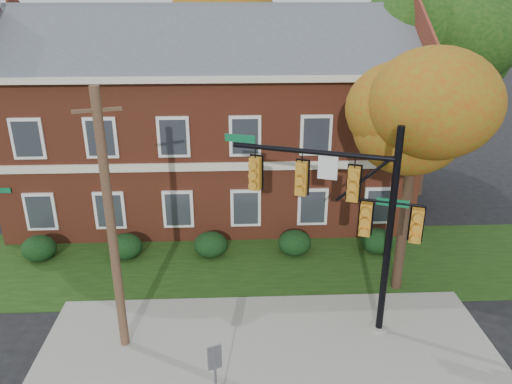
{
  "coord_description": "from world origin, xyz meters",
  "views": [
    {
      "loc": [
        -0.93,
        -11.66,
        10.34
      ],
      "look_at": [
        -0.28,
        3.0,
        4.36
      ],
      "focal_mm": 35.0,
      "sensor_mm": 36.0,
      "label": 1
    }
  ],
  "objects_px": {
    "tree_right_rear": "(446,39)",
    "utility_pole": "(111,228)",
    "hedge_right": "(295,243)",
    "tree_near_right": "(426,112)",
    "tree_far_rear": "(237,16)",
    "apartment_building": "(212,110)",
    "hedge_center": "(211,245)",
    "hedge_far_left": "(39,248)",
    "traffic_signal": "(350,207)",
    "sign_post": "(215,372)",
    "hedge_far_right": "(377,241)",
    "hedge_left": "(125,246)"
  },
  "relations": [
    {
      "from": "tree_right_rear",
      "to": "utility_pole",
      "type": "distance_m",
      "value": 18.48
    },
    {
      "from": "hedge_right",
      "to": "tree_near_right",
      "type": "relative_size",
      "value": 0.16
    },
    {
      "from": "tree_far_rear",
      "to": "utility_pole",
      "type": "distance_m",
      "value": 19.61
    },
    {
      "from": "hedge_right",
      "to": "tree_near_right",
      "type": "xyz_separation_m",
      "value": [
        3.72,
        -2.83,
        6.14
      ]
    },
    {
      "from": "apartment_building",
      "to": "tree_far_rear",
      "type": "height_order",
      "value": "tree_far_rear"
    },
    {
      "from": "hedge_center",
      "to": "utility_pole",
      "type": "relative_size",
      "value": 0.17
    },
    {
      "from": "tree_near_right",
      "to": "hedge_far_left",
      "type": "bearing_deg",
      "value": 168.73
    },
    {
      "from": "traffic_signal",
      "to": "sign_post",
      "type": "distance_m",
      "value": 6.17
    },
    {
      "from": "tree_right_rear",
      "to": "hedge_far_right",
      "type": "bearing_deg",
      "value": -125.23
    },
    {
      "from": "traffic_signal",
      "to": "hedge_left",
      "type": "bearing_deg",
      "value": 169.1
    },
    {
      "from": "hedge_far_left",
      "to": "hedge_right",
      "type": "distance_m",
      "value": 10.5
    },
    {
      "from": "tree_near_right",
      "to": "hedge_left",
      "type": "bearing_deg",
      "value": 165.19
    },
    {
      "from": "hedge_right",
      "to": "traffic_signal",
      "type": "relative_size",
      "value": 0.2
    },
    {
      "from": "hedge_far_left",
      "to": "tree_far_rear",
      "type": "distance_m",
      "value": 17.61
    },
    {
      "from": "sign_post",
      "to": "apartment_building",
      "type": "bearing_deg",
      "value": 71.35
    },
    {
      "from": "hedge_far_left",
      "to": "utility_pole",
      "type": "distance_m",
      "value": 8.01
    },
    {
      "from": "hedge_center",
      "to": "hedge_far_left",
      "type": "bearing_deg",
      "value": 180.0
    },
    {
      "from": "hedge_left",
      "to": "utility_pole",
      "type": "height_order",
      "value": "utility_pole"
    },
    {
      "from": "hedge_right",
      "to": "sign_post",
      "type": "relative_size",
      "value": 0.57
    },
    {
      "from": "hedge_left",
      "to": "sign_post",
      "type": "xyz_separation_m",
      "value": [
        4.0,
        -8.7,
        1.14
      ]
    },
    {
      "from": "hedge_right",
      "to": "hedge_far_right",
      "type": "height_order",
      "value": "same"
    },
    {
      "from": "hedge_left",
      "to": "sign_post",
      "type": "distance_m",
      "value": 9.64
    },
    {
      "from": "hedge_far_right",
      "to": "sign_post",
      "type": "xyz_separation_m",
      "value": [
        -6.5,
        -8.7,
        1.14
      ]
    },
    {
      "from": "hedge_far_left",
      "to": "hedge_far_right",
      "type": "bearing_deg",
      "value": 0.0
    },
    {
      "from": "hedge_far_left",
      "to": "hedge_far_right",
      "type": "xyz_separation_m",
      "value": [
        14.0,
        0.0,
        0.0
      ]
    },
    {
      "from": "hedge_far_right",
      "to": "traffic_signal",
      "type": "height_order",
      "value": "traffic_signal"
    },
    {
      "from": "hedge_right",
      "to": "tree_right_rear",
      "type": "xyz_separation_m",
      "value": [
        7.81,
        6.11,
        7.6
      ]
    },
    {
      "from": "hedge_far_right",
      "to": "utility_pole",
      "type": "relative_size",
      "value": 0.17
    },
    {
      "from": "hedge_right",
      "to": "tree_right_rear",
      "type": "height_order",
      "value": "tree_right_rear"
    },
    {
      "from": "tree_right_rear",
      "to": "sign_post",
      "type": "bearing_deg",
      "value": -126.14
    },
    {
      "from": "apartment_building",
      "to": "sign_post",
      "type": "height_order",
      "value": "apartment_building"
    },
    {
      "from": "hedge_left",
      "to": "traffic_signal",
      "type": "distance_m",
      "value": 10.04
    },
    {
      "from": "tree_far_rear",
      "to": "utility_pole",
      "type": "bearing_deg",
      "value": -101.51
    },
    {
      "from": "hedge_far_left",
      "to": "hedge_left",
      "type": "xyz_separation_m",
      "value": [
        3.5,
        0.0,
        0.0
      ]
    },
    {
      "from": "hedge_left",
      "to": "tree_far_rear",
      "type": "distance_m",
      "value": 16.25
    },
    {
      "from": "hedge_far_right",
      "to": "utility_pole",
      "type": "height_order",
      "value": "utility_pole"
    },
    {
      "from": "hedge_right",
      "to": "utility_pole",
      "type": "distance_m",
      "value": 8.89
    },
    {
      "from": "hedge_right",
      "to": "tree_right_rear",
      "type": "relative_size",
      "value": 0.13
    },
    {
      "from": "hedge_left",
      "to": "hedge_far_right",
      "type": "relative_size",
      "value": 1.0
    },
    {
      "from": "hedge_far_left",
      "to": "utility_pole",
      "type": "relative_size",
      "value": 0.17
    },
    {
      "from": "hedge_center",
      "to": "utility_pole",
      "type": "bearing_deg",
      "value": -113.86
    },
    {
      "from": "apartment_building",
      "to": "hedge_left",
      "type": "height_order",
      "value": "apartment_building"
    },
    {
      "from": "hedge_center",
      "to": "hedge_far_right",
      "type": "bearing_deg",
      "value": 0.0
    },
    {
      "from": "tree_near_right",
      "to": "traffic_signal",
      "type": "relative_size",
      "value": 1.25
    },
    {
      "from": "tree_near_right",
      "to": "tree_far_rear",
      "type": "bearing_deg",
      "value": 110.27
    },
    {
      "from": "hedge_right",
      "to": "traffic_signal",
      "type": "height_order",
      "value": "traffic_signal"
    },
    {
      "from": "sign_post",
      "to": "traffic_signal",
      "type": "bearing_deg",
      "value": 23.72
    },
    {
      "from": "apartment_building",
      "to": "tree_far_rear",
      "type": "distance_m",
      "value": 8.84
    },
    {
      "from": "hedge_center",
      "to": "utility_pole",
      "type": "xyz_separation_m",
      "value": [
        -2.45,
        -5.55,
        3.58
      ]
    },
    {
      "from": "sign_post",
      "to": "hedge_far_left",
      "type": "bearing_deg",
      "value": 110.06
    }
  ]
}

